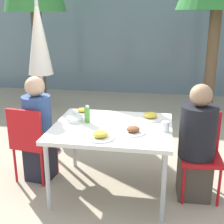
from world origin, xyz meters
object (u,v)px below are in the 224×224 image
at_px(person_left, 38,131).
at_px(closed_umbrella, 39,45).
at_px(drinking_cup, 165,126).
at_px(salad_bowl, 75,119).
at_px(chair_left, 31,139).
at_px(person_right, 197,146).
at_px(chair_right, 200,148).
at_px(bottle, 87,115).

distance_m(person_left, closed_umbrella, 1.15).
bearing_deg(drinking_cup, salad_bowl, 173.33).
height_order(person_left, drinking_cup, person_left).
bearing_deg(closed_umbrella, chair_left, -78.91).
relative_size(person_right, closed_umbrella, 0.58).
bearing_deg(salad_bowl, closed_umbrella, 130.17).
xyz_separation_m(chair_right, drinking_cup, (-0.37, -0.16, 0.27)).
bearing_deg(closed_umbrella, person_right, -22.90).
height_order(person_left, bottle, person_left).
height_order(chair_right, person_right, person_right).
distance_m(person_right, closed_umbrella, 2.26).
xyz_separation_m(chair_left, salad_bowl, (0.50, 0.01, 0.25)).
bearing_deg(drinking_cup, closed_umbrella, 150.90).
xyz_separation_m(person_right, drinking_cup, (-0.32, -0.08, 0.22)).
relative_size(person_right, salad_bowl, 7.10).
distance_m(chair_right, bottle, 1.21).
bearing_deg(bottle, person_right, -1.74).
bearing_deg(person_right, chair_right, -121.96).
relative_size(bottle, drinking_cup, 1.90).
xyz_separation_m(chair_left, person_left, (0.06, 0.07, 0.06)).
distance_m(chair_right, person_right, 0.11).
height_order(closed_umbrella, salad_bowl, closed_umbrella).
relative_size(person_left, bottle, 6.54).
relative_size(chair_left, bottle, 4.79).
distance_m(person_left, salad_bowl, 0.48).
xyz_separation_m(person_left, closed_umbrella, (-0.22, 0.72, 0.87)).
bearing_deg(drinking_cup, chair_left, 176.21).
distance_m(person_left, drinking_cup, 1.41).
distance_m(chair_left, bottle, 0.71).
bearing_deg(closed_umbrella, person_left, -73.29).
distance_m(chair_left, person_right, 1.76).
bearing_deg(chair_left, person_right, 7.65).
distance_m(person_right, drinking_cup, 0.40).
height_order(chair_left, salad_bowl, chair_left).
relative_size(chair_left, closed_umbrella, 0.43).
relative_size(closed_umbrella, bottle, 11.22).
xyz_separation_m(closed_umbrella, bottle, (0.79, -0.78, -0.62)).
bearing_deg(person_left, person_right, 5.21).
bearing_deg(chair_right, closed_umbrella, -22.60).
bearing_deg(bottle, person_left, 174.57).
relative_size(closed_umbrella, drinking_cup, 21.31).
bearing_deg(bottle, chair_right, 2.35).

